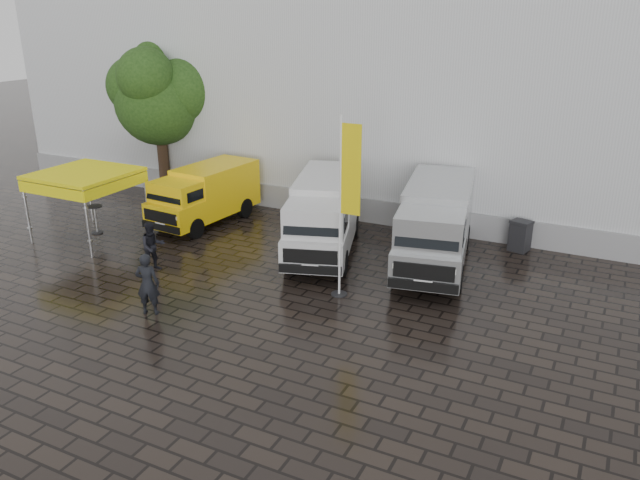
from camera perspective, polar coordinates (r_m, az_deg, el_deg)
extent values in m
plane|color=black|center=(18.88, -2.45, -5.68)|extent=(120.00, 120.00, 0.00)
cube|color=silver|center=(31.51, 15.53, 15.55)|extent=(44.00, 16.00, 12.00)
cube|color=gray|center=(24.85, 10.52, 1.79)|extent=(44.00, 0.15, 1.00)
cylinder|color=silver|center=(27.33, -20.34, 4.13)|extent=(0.10, 0.10, 2.44)
cylinder|color=silver|center=(25.25, -15.54, 3.39)|extent=(0.10, 0.10, 2.44)
cylinder|color=silver|center=(25.45, -25.22, 2.29)|extent=(0.10, 0.10, 2.44)
cylinder|color=silver|center=(23.20, -20.47, 1.34)|extent=(0.10, 0.10, 2.44)
cube|color=#F7EB0D|center=(24.92, -20.77, 5.74)|extent=(3.24, 3.24, 0.12)
cube|color=#F7EB0D|center=(23.98, -23.43, 4.09)|extent=(3.19, 0.04, 0.40)
cylinder|color=black|center=(19.32, 1.76, -4.95)|extent=(0.50, 0.50, 0.04)
cylinder|color=white|center=(18.32, 1.85, 2.82)|extent=(0.07, 0.07, 5.53)
cube|color=yellow|center=(17.85, 2.86, 6.39)|extent=(0.60, 0.03, 2.65)
cylinder|color=black|center=(30.49, -14.16, 7.48)|extent=(0.50, 0.50, 3.56)
sphere|color=#1C3812|center=(30.06, -14.57, 12.11)|extent=(3.92, 3.92, 3.92)
sphere|color=#1C3812|center=(30.95, -14.61, 15.33)|extent=(2.31, 2.31, 2.31)
cylinder|color=black|center=(25.86, -19.82, 1.77)|extent=(0.60, 0.60, 1.11)
cube|color=black|center=(23.72, 17.84, 0.39)|extent=(0.83, 0.83, 1.13)
imported|color=black|center=(18.47, -15.49, -3.89)|extent=(0.80, 0.67, 1.86)
imported|color=black|center=(21.51, -15.06, -0.56)|extent=(0.99, 1.05, 1.70)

